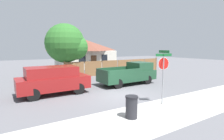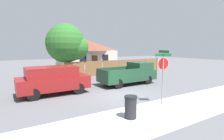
# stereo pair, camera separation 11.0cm
# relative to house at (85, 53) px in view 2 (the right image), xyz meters

# --- Properties ---
(ground_plane) EXTENTS (80.00, 80.00, 0.00)m
(ground_plane) POSITION_rel_house_xyz_m (-4.67, -17.19, -2.31)
(ground_plane) COLOR slate
(sidewalk_strip) EXTENTS (36.00, 3.20, 0.01)m
(sidewalk_strip) POSITION_rel_house_xyz_m (-4.67, -20.79, -2.31)
(sidewalk_strip) COLOR beige
(sidewalk_strip) RESTS_ON ground
(wooden_fence) EXTENTS (13.09, 0.12, 1.76)m
(wooden_fence) POSITION_rel_house_xyz_m (0.47, -9.02, -1.48)
(wooden_fence) COLOR brown
(wooden_fence) RESTS_ON ground
(house) EXTENTS (8.64, 7.34, 4.46)m
(house) POSITION_rel_house_xyz_m (0.00, 0.00, 0.00)
(house) COLOR beige
(house) RESTS_ON ground
(oak_tree) EXTENTS (4.37, 4.17, 5.70)m
(oak_tree) POSITION_rel_house_xyz_m (-5.33, -7.99, 1.20)
(oak_tree) COLOR brown
(oak_tree) RESTS_ON ground
(red_suv) EXTENTS (4.65, 2.01, 1.90)m
(red_suv) POSITION_rel_house_xyz_m (-8.45, -14.56, -1.28)
(red_suv) COLOR maroon
(red_suv) RESTS_ON ground
(orange_pickup) EXTENTS (5.08, 2.06, 1.86)m
(orange_pickup) POSITION_rel_house_xyz_m (-1.99, -14.56, -1.41)
(orange_pickup) COLOR #1E472D
(orange_pickup) RESTS_ON ground
(stop_sign) EXTENTS (1.00, 0.90, 3.03)m
(stop_sign) POSITION_rel_house_xyz_m (-3.72, -19.87, -0.25)
(stop_sign) COLOR gray
(stop_sign) RESTS_ON ground
(trash_bin) EXTENTS (0.58, 0.58, 1.03)m
(trash_bin) POSITION_rel_house_xyz_m (-6.44, -20.53, -1.79)
(trash_bin) COLOR #28282D
(trash_bin) RESTS_ON ground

